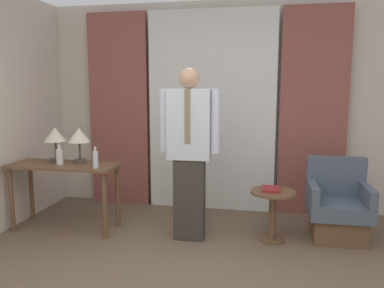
% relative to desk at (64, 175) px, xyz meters
% --- Properties ---
extents(wall_back, '(10.00, 0.06, 2.70)m').
position_rel_desk_xyz_m(wall_back, '(1.52, 1.18, 0.72)').
color(wall_back, beige).
rests_on(wall_back, ground_plane).
extents(curtain_sheer_center, '(1.64, 0.06, 2.58)m').
position_rel_desk_xyz_m(curtain_sheer_center, '(1.52, 1.05, 0.66)').
color(curtain_sheer_center, white).
rests_on(curtain_sheer_center, ground_plane).
extents(curtain_drape_left, '(0.81, 0.06, 2.58)m').
position_rel_desk_xyz_m(curtain_drape_left, '(0.25, 1.05, 0.66)').
color(curtain_drape_left, brown).
rests_on(curtain_drape_left, ground_plane).
extents(curtain_drape_right, '(0.81, 0.06, 2.58)m').
position_rel_desk_xyz_m(curtain_drape_right, '(2.79, 1.05, 0.66)').
color(curtain_drape_right, brown).
rests_on(curtain_drape_right, ground_plane).
extents(desk, '(1.23, 0.49, 0.76)m').
position_rel_desk_xyz_m(desk, '(0.00, 0.00, 0.00)').
color(desk, brown).
rests_on(desk, ground_plane).
extents(table_lamp_left, '(0.25, 0.25, 0.40)m').
position_rel_desk_xyz_m(table_lamp_left, '(-0.15, 0.10, 0.42)').
color(table_lamp_left, '#4C4238').
rests_on(table_lamp_left, desk).
extents(table_lamp_right, '(0.25, 0.25, 0.40)m').
position_rel_desk_xyz_m(table_lamp_right, '(0.15, 0.10, 0.42)').
color(table_lamp_right, '#4C4238').
rests_on(table_lamp_right, desk).
extents(bottle_near_edge, '(0.06, 0.06, 0.23)m').
position_rel_desk_xyz_m(bottle_near_edge, '(0.45, -0.14, 0.22)').
color(bottle_near_edge, silver).
rests_on(bottle_near_edge, desk).
extents(bottle_by_lamp, '(0.08, 0.08, 0.22)m').
position_rel_desk_xyz_m(bottle_by_lamp, '(-0.02, -0.04, 0.22)').
color(bottle_by_lamp, silver).
rests_on(bottle_by_lamp, desk).
extents(person, '(0.64, 0.22, 1.80)m').
position_rel_desk_xyz_m(person, '(1.44, -0.02, 0.35)').
color(person, '#38332D').
rests_on(person, ground_plane).
extents(armchair, '(0.62, 0.56, 0.85)m').
position_rel_desk_xyz_m(armchair, '(2.99, 0.29, -0.31)').
color(armchair, brown).
rests_on(armchair, ground_plane).
extents(side_table, '(0.47, 0.47, 0.54)m').
position_rel_desk_xyz_m(side_table, '(2.30, 0.09, -0.27)').
color(side_table, brown).
rests_on(side_table, ground_plane).
extents(book, '(0.19, 0.23, 0.03)m').
position_rel_desk_xyz_m(book, '(2.28, 0.10, -0.08)').
color(book, maroon).
rests_on(book, side_table).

